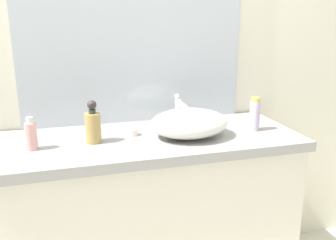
{
  "coord_description": "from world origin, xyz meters",
  "views": [
    {
      "loc": [
        -0.25,
        -1.18,
        1.45
      ],
      "look_at": [
        0.2,
        0.39,
        0.98
      ],
      "focal_mm": 39.21,
      "sensor_mm": 36.0,
      "label": 1
    }
  ],
  "objects_px": {
    "soap_dispenser": "(93,125)",
    "perfume_bottle": "(255,115)",
    "candle_jar": "(133,132)",
    "lotion_bottle": "(31,135)",
    "sink_basin": "(189,123)"
  },
  "relations": [
    {
      "from": "soap_dispenser",
      "to": "perfume_bottle",
      "type": "bearing_deg",
      "value": -2.31
    },
    {
      "from": "perfume_bottle",
      "to": "candle_jar",
      "type": "height_order",
      "value": "perfume_bottle"
    },
    {
      "from": "lotion_bottle",
      "to": "perfume_bottle",
      "type": "height_order",
      "value": "perfume_bottle"
    },
    {
      "from": "lotion_bottle",
      "to": "candle_jar",
      "type": "xyz_separation_m",
      "value": [
        0.44,
        0.07,
        -0.05
      ]
    },
    {
      "from": "perfume_bottle",
      "to": "soap_dispenser",
      "type": "bearing_deg",
      "value": 177.69
    },
    {
      "from": "sink_basin",
      "to": "lotion_bottle",
      "type": "bearing_deg",
      "value": 178.86
    },
    {
      "from": "sink_basin",
      "to": "lotion_bottle",
      "type": "xyz_separation_m",
      "value": [
        -0.7,
        0.01,
        -0.0
      ]
    },
    {
      "from": "soap_dispenser",
      "to": "perfume_bottle",
      "type": "relative_size",
      "value": 1.17
    },
    {
      "from": "sink_basin",
      "to": "perfume_bottle",
      "type": "distance_m",
      "value": 0.34
    },
    {
      "from": "lotion_bottle",
      "to": "candle_jar",
      "type": "relative_size",
      "value": 2.8
    },
    {
      "from": "sink_basin",
      "to": "soap_dispenser",
      "type": "distance_m",
      "value": 0.44
    },
    {
      "from": "soap_dispenser",
      "to": "candle_jar",
      "type": "height_order",
      "value": "soap_dispenser"
    },
    {
      "from": "soap_dispenser",
      "to": "candle_jar",
      "type": "relative_size",
      "value": 3.79
    },
    {
      "from": "lotion_bottle",
      "to": "candle_jar",
      "type": "distance_m",
      "value": 0.45
    },
    {
      "from": "soap_dispenser",
      "to": "perfume_bottle",
      "type": "xyz_separation_m",
      "value": [
        0.78,
        -0.03,
        0.0
      ]
    }
  ]
}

